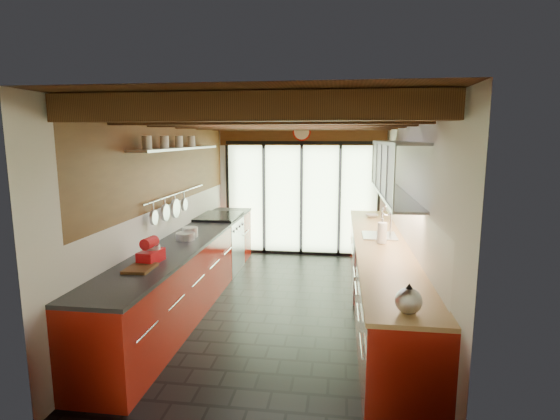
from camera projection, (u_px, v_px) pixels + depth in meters
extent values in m
plane|color=black|center=(283.00, 306.00, 5.88)|extent=(5.50, 5.50, 0.00)
plane|color=silver|center=(302.00, 188.00, 8.35)|extent=(3.20, 0.00, 3.20)
plane|color=silver|center=(230.00, 278.00, 2.98)|extent=(3.20, 0.00, 3.20)
plane|color=silver|center=(165.00, 209.00, 5.88)|extent=(0.00, 5.50, 5.50)
plane|color=silver|center=(410.00, 214.00, 5.45)|extent=(0.00, 5.50, 5.50)
plane|color=#472814|center=(283.00, 109.00, 5.45)|extent=(5.50, 5.50, 0.00)
cube|color=#593316|center=(244.00, 107.00, 3.27)|extent=(3.14, 0.14, 0.22)
cube|color=#593316|center=(265.00, 113.00, 4.15)|extent=(3.14, 0.14, 0.22)
cube|color=#593316|center=(278.00, 117.00, 5.03)|extent=(3.14, 0.14, 0.22)
cube|color=#593316|center=(287.00, 120.00, 5.91)|extent=(3.14, 0.14, 0.22)
cube|color=#593316|center=(294.00, 122.00, 6.79)|extent=(3.14, 0.14, 0.22)
cube|color=#593316|center=(300.00, 124.00, 7.67)|extent=(3.14, 0.14, 0.22)
cube|color=brown|center=(302.00, 132.00, 8.14)|extent=(3.14, 0.06, 0.50)
plane|color=brown|center=(171.00, 158.00, 5.96)|extent=(0.00, 4.90, 4.90)
plane|color=#C6EAAD|center=(301.00, 199.00, 8.38)|extent=(2.90, 0.00, 2.90)
cube|color=black|center=(228.00, 198.00, 8.56)|extent=(0.05, 0.04, 2.15)
cube|color=black|center=(379.00, 201.00, 8.16)|extent=(0.05, 0.04, 2.15)
cube|color=black|center=(301.00, 200.00, 8.33)|extent=(0.06, 0.05, 2.15)
cube|color=black|center=(302.00, 143.00, 8.15)|extent=(2.90, 0.05, 0.06)
cylinder|color=red|center=(302.00, 132.00, 8.10)|extent=(0.34, 0.04, 0.34)
cylinder|color=beige|center=(302.00, 132.00, 8.08)|extent=(0.28, 0.02, 0.28)
cube|color=maroon|center=(191.00, 271.00, 5.98)|extent=(0.65, 5.00, 0.88)
cube|color=black|center=(190.00, 238.00, 5.91)|extent=(0.68, 5.00, 0.04)
cube|color=silver|center=(220.00, 245.00, 7.40)|extent=(0.66, 0.90, 0.90)
cube|color=black|center=(219.00, 217.00, 7.32)|extent=(0.65, 0.90, 0.06)
cube|color=maroon|center=(381.00, 279.00, 5.64)|extent=(0.65, 5.00, 0.88)
cube|color=tan|center=(382.00, 245.00, 5.56)|extent=(0.68, 5.00, 0.04)
cube|color=white|center=(354.00, 269.00, 6.07)|extent=(0.02, 0.60, 0.84)
cube|color=silver|center=(379.00, 236.00, 5.95)|extent=(0.45, 0.52, 0.02)
cylinder|color=silver|center=(391.00, 223.00, 5.90)|extent=(0.02, 0.02, 0.34)
torus|color=silver|center=(387.00, 211.00, 5.88)|extent=(0.14, 0.02, 0.14)
plane|color=silver|center=(381.00, 168.00, 5.70)|extent=(0.00, 3.00, 3.00)
cube|color=#9EA0A5|center=(394.00, 194.00, 5.73)|extent=(0.34, 3.00, 0.03)
cube|color=#9EA0A5|center=(396.00, 142.00, 5.62)|extent=(0.34, 3.00, 0.03)
cylinder|color=silver|center=(177.00, 193.00, 6.14)|extent=(0.02, 2.20, 0.02)
cube|color=silver|center=(179.00, 149.00, 5.93)|extent=(0.28, 2.60, 0.03)
cylinder|color=silver|center=(154.00, 218.00, 5.29)|extent=(0.04, 0.18, 0.18)
cylinder|color=silver|center=(165.00, 213.00, 5.63)|extent=(0.04, 0.22, 0.22)
cylinder|color=silver|center=(175.00, 208.00, 5.97)|extent=(0.04, 0.26, 0.26)
cylinder|color=silver|center=(184.00, 205.00, 6.31)|extent=(0.04, 0.18, 0.18)
cube|color=red|center=(151.00, 256.00, 4.69)|extent=(0.21, 0.33, 0.13)
cylinder|color=red|center=(149.00, 243.00, 4.64)|extent=(0.14, 0.21, 0.12)
cylinder|color=silver|center=(153.00, 251.00, 4.74)|extent=(0.17, 0.17, 0.13)
cylinder|color=silver|center=(190.00, 232.00, 5.91)|extent=(0.22, 0.22, 0.13)
cylinder|color=silver|center=(185.00, 236.00, 5.73)|extent=(0.30, 0.30, 0.10)
cube|color=brown|center=(140.00, 268.00, 4.44)|extent=(0.26, 0.36, 0.03)
sphere|color=silver|center=(409.00, 300.00, 3.34)|extent=(0.24, 0.24, 0.21)
cone|color=black|center=(409.00, 286.00, 3.32)|extent=(0.09, 0.09, 0.06)
cylinder|color=silver|center=(407.00, 293.00, 3.45)|extent=(0.04, 0.08, 0.04)
cylinder|color=white|center=(382.00, 233.00, 5.51)|extent=(0.14, 0.14, 0.27)
cylinder|color=silver|center=(383.00, 221.00, 5.49)|extent=(0.03, 0.03, 0.05)
imported|color=silver|center=(381.00, 232.00, 5.71)|extent=(0.10, 0.10, 0.20)
imported|color=silver|center=(372.00, 216.00, 7.34)|extent=(0.24, 0.24, 0.05)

